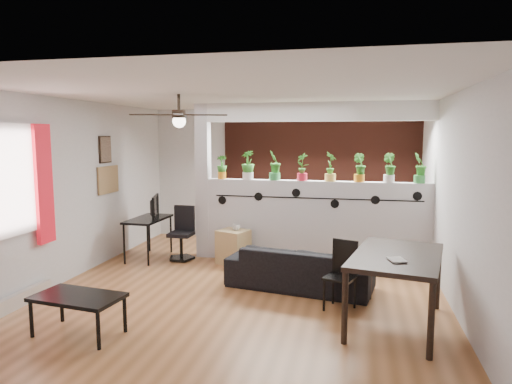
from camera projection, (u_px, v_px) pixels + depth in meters
name	position (u px, v px, depth m)	size (l,w,h in m)	color
room_shell	(246.00, 194.00, 6.06)	(6.30, 7.10, 2.90)	brown
partition_wall	(315.00, 222.00, 7.42)	(3.60, 0.18, 1.35)	#BCBCC1
ceiling_header	(317.00, 112.00, 7.20)	(3.60, 0.18, 0.30)	silver
pier_column	(203.00, 181.00, 7.76)	(0.22, 0.20, 2.60)	#BCBCC1
brick_panel	(323.00, 176.00, 8.77)	(3.90, 0.05, 2.60)	#A2422F
vine_decal	(315.00, 198.00, 7.28)	(3.31, 0.01, 0.30)	black
window_assembly	(13.00, 184.00, 5.43)	(0.09, 1.30, 1.55)	white
baseboard_heater	(22.00, 298.00, 5.60)	(0.08, 1.00, 0.18)	beige
corkboard	(108.00, 180.00, 7.53)	(0.03, 0.60, 0.45)	olive
framed_art	(105.00, 149.00, 7.42)	(0.03, 0.34, 0.44)	#8C7259
ceiling_fan	(179.00, 117.00, 5.82)	(1.19, 1.19, 0.43)	black
potted_plant_0	(222.00, 166.00, 7.65)	(0.25, 0.24, 0.40)	orange
potted_plant_1	(248.00, 164.00, 7.55)	(0.31, 0.33, 0.48)	silver
potted_plant_2	(275.00, 164.00, 7.45)	(0.27, 0.31, 0.49)	#359349
potted_plant_3	(302.00, 166.00, 7.36)	(0.30, 0.30, 0.45)	red
potted_plant_4	(331.00, 166.00, 7.26)	(0.30, 0.32, 0.48)	#E3BA50
potted_plant_5	(360.00, 167.00, 7.16)	(0.30, 0.29, 0.45)	orange
potted_plant_6	(389.00, 167.00, 7.07)	(0.30, 0.31, 0.46)	silver
potted_plant_7	(420.00, 167.00, 6.97)	(0.31, 0.30, 0.47)	#2F8238
sofa	(300.00, 268.00, 6.24)	(1.86, 0.73, 0.54)	black
cube_shelf	(233.00, 247.00, 7.42)	(0.45, 0.40, 0.55)	tan
cup	(236.00, 227.00, 7.37)	(0.12, 0.12, 0.10)	gray
computer_desk	(148.00, 222.00, 7.70)	(0.52, 0.97, 0.69)	black
monitor	(152.00, 211.00, 7.82)	(0.06, 0.36, 0.20)	black
office_chair	(182.00, 237.00, 7.65)	(0.46, 0.46, 0.88)	black
dining_table	(397.00, 262.00, 4.96)	(1.16, 1.61, 0.80)	black
book	(389.00, 260.00, 4.68)	(0.15, 0.21, 0.02)	gray
folding_chair	(343.00, 268.00, 5.48)	(0.43, 0.43, 0.83)	black
coffee_table	(78.00, 299.00, 4.75)	(0.97, 0.61, 0.43)	black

